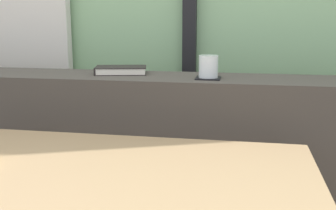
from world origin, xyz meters
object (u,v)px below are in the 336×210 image
at_px(coaster_square, 208,78).
at_px(closed_book, 121,70).
at_px(juice_glass, 208,67).
at_px(breakfast_table, 106,199).

bearing_deg(coaster_square, closed_book, 168.93).
xyz_separation_m(coaster_square, closed_book, (-0.39, 0.08, 0.01)).
xyz_separation_m(juice_glass, closed_book, (-0.39, 0.08, -0.03)).
relative_size(coaster_square, closed_book, 0.41).
xyz_separation_m(breakfast_table, juice_glass, (0.25, 0.57, 0.33)).
xyz_separation_m(breakfast_table, coaster_square, (0.25, 0.57, 0.29)).
xyz_separation_m(coaster_square, juice_glass, (0.00, 0.00, 0.04)).
height_order(coaster_square, closed_book, closed_book).
relative_size(breakfast_table, juice_glass, 13.73).
bearing_deg(breakfast_table, coaster_square, 66.26).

